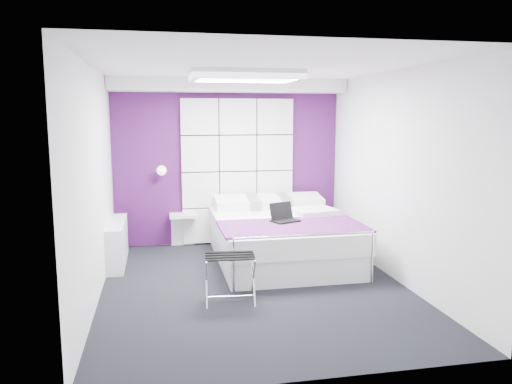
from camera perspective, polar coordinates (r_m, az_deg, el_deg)
floor at (r=6.14m, az=-0.20°, el=-10.78°), size 4.40×4.40×0.00m
ceiling at (r=5.81m, az=-0.21°, el=14.16°), size 4.40×4.40×0.00m
wall_back at (r=7.99m, az=-3.22°, el=3.34°), size 3.60×0.00×3.60m
wall_left at (r=5.77m, az=-18.03°, el=0.83°), size 0.00×4.40×4.40m
wall_right at (r=6.42m, az=15.77°, el=1.70°), size 0.00×4.40×4.40m
accent_wall at (r=7.98m, az=-3.21°, el=3.33°), size 3.58×0.02×2.58m
soffit at (r=7.72m, az=-3.03°, el=12.07°), size 3.58×0.50×0.20m
headboard at (r=7.97m, az=-2.08°, el=2.39°), size 1.80×0.08×2.30m
skylight at (r=6.40m, az=-1.26°, el=13.22°), size 1.36×0.86×0.12m
wall_lamp at (r=7.78m, az=-10.75°, el=2.46°), size 0.15×0.15×0.15m
radiator at (r=7.22m, az=-15.59°, el=-5.62°), size 0.22×1.20×0.60m
bed at (r=7.11m, az=2.90°, el=-5.21°), size 1.88×2.28×0.79m
nightstand at (r=7.86m, az=-8.33°, el=-2.66°), size 0.42×0.32×0.05m
luggage_rack at (r=5.61m, az=-2.98°, el=-9.83°), size 0.54×0.40×0.53m
laptop at (r=6.73m, az=3.26°, el=-2.82°), size 0.35×0.25×0.25m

